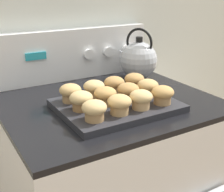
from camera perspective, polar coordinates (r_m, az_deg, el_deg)
wall_back at (r=1.37m, az=-8.81°, el=15.83°), size 8.00×0.05×2.40m
control_panel at (r=1.35m, az=-7.45°, el=7.59°), size 0.72×0.07×0.21m
muffin_pan at (r=1.03m, az=0.80°, el=-1.75°), size 0.38×0.29×0.02m
muffin_r0_c0 at (r=0.89m, az=-3.25°, el=-2.52°), size 0.07×0.07×0.06m
muffin_r0_c1 at (r=0.93m, az=1.38°, el=-1.43°), size 0.07×0.07×0.06m
muffin_r0_c2 at (r=0.97m, az=5.32°, el=-0.50°), size 0.07×0.07×0.06m
muffin_r0_c3 at (r=1.02m, az=9.25°, el=0.32°), size 0.07×0.07×0.06m
muffin_r1_c0 at (r=0.96m, az=-5.66°, el=-0.74°), size 0.07×0.07×0.06m
muffin_r1_c1 at (r=1.00m, az=-1.24°, el=0.11°), size 0.07×0.07×0.06m
muffin_r1_c2 at (r=1.04m, az=3.00°, el=0.89°), size 0.07×0.07×0.06m
muffin_r1_c3 at (r=1.08m, az=6.58°, el=1.60°), size 0.07×0.07×0.06m
muffin_r2_c0 at (r=1.03m, az=-7.61°, el=0.70°), size 0.07×0.07×0.06m
muffin_r2_c1 at (r=1.06m, az=-3.29°, el=1.43°), size 0.07×0.07×0.06m
muffin_r2_c2 at (r=1.10m, az=0.42°, el=2.16°), size 0.07×0.07×0.06m
muffin_r2_c3 at (r=1.15m, az=4.10°, el=2.80°), size 0.07×0.07×0.06m
tea_kettle at (r=1.34m, az=4.84°, el=6.67°), size 0.16×0.19×0.22m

